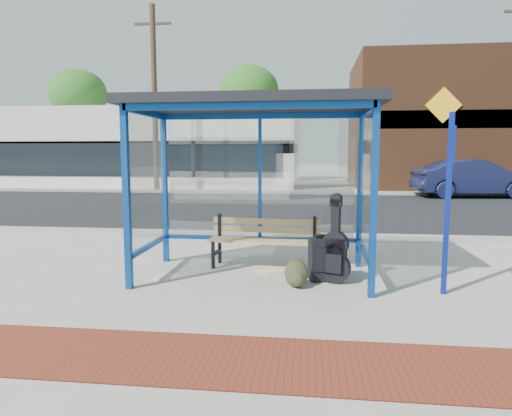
# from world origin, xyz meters

# --- Properties ---
(ground) EXTENTS (120.00, 120.00, 0.00)m
(ground) POSITION_xyz_m (0.00, 0.00, 0.00)
(ground) COLOR #B2ADA0
(ground) RESTS_ON ground
(brick_paver_strip) EXTENTS (60.00, 1.00, 0.01)m
(brick_paver_strip) POSITION_xyz_m (0.00, -2.60, 0.01)
(brick_paver_strip) COLOR maroon
(brick_paver_strip) RESTS_ON ground
(curb_near) EXTENTS (60.00, 0.25, 0.12)m
(curb_near) POSITION_xyz_m (0.00, 2.90, 0.06)
(curb_near) COLOR gray
(curb_near) RESTS_ON ground
(street_asphalt) EXTENTS (60.00, 10.00, 0.00)m
(street_asphalt) POSITION_xyz_m (0.00, 8.00, 0.00)
(street_asphalt) COLOR black
(street_asphalt) RESTS_ON ground
(curb_far) EXTENTS (60.00, 0.25, 0.12)m
(curb_far) POSITION_xyz_m (0.00, 13.10, 0.06)
(curb_far) COLOR gray
(curb_far) RESTS_ON ground
(far_sidewalk) EXTENTS (60.00, 4.00, 0.01)m
(far_sidewalk) POSITION_xyz_m (0.00, 15.00, 0.00)
(far_sidewalk) COLOR #B2ADA0
(far_sidewalk) RESTS_ON ground
(bus_shelter) EXTENTS (3.30, 1.80, 2.42)m
(bus_shelter) POSITION_xyz_m (0.00, 0.07, 2.07)
(bus_shelter) COLOR navy
(bus_shelter) RESTS_ON ground
(storefront_white) EXTENTS (18.00, 6.04, 4.00)m
(storefront_white) POSITION_xyz_m (-9.00, 17.99, 2.00)
(storefront_white) COLOR silver
(storefront_white) RESTS_ON ground
(storefront_brown) EXTENTS (10.00, 7.08, 6.40)m
(storefront_brown) POSITION_xyz_m (8.00, 18.49, 3.20)
(storefront_brown) COLOR #59331E
(storefront_brown) RESTS_ON ground
(tree_left) EXTENTS (3.60, 3.60, 7.03)m
(tree_left) POSITION_xyz_m (-14.00, 22.00, 5.45)
(tree_left) COLOR #4C3826
(tree_left) RESTS_ON ground
(tree_mid) EXTENTS (3.60, 3.60, 7.03)m
(tree_mid) POSITION_xyz_m (-3.00, 22.00, 5.45)
(tree_mid) COLOR #4C3826
(tree_mid) RESTS_ON ground
(utility_pole_west) EXTENTS (1.60, 0.24, 8.00)m
(utility_pole_west) POSITION_xyz_m (-6.00, 13.40, 4.11)
(utility_pole_west) COLOR #4C3826
(utility_pole_west) RESTS_ON ground
(bench) EXTENTS (1.68, 0.54, 0.78)m
(bench) POSITION_xyz_m (0.09, 0.55, 0.44)
(bench) COLOR black
(bench) RESTS_ON ground
(guitar_bag) EXTENTS (0.42, 0.24, 1.12)m
(guitar_bag) POSITION_xyz_m (1.10, -0.19, 0.41)
(guitar_bag) COLOR black
(guitar_bag) RESTS_ON ground
(suitcase) EXTENTS (0.41, 0.32, 0.63)m
(suitcase) POSITION_xyz_m (0.95, -0.09, 0.29)
(suitcase) COLOR black
(suitcase) RESTS_ON ground
(backpack) EXTENTS (0.34, 0.32, 0.36)m
(backpack) POSITION_xyz_m (0.60, -0.45, 0.17)
(backpack) COLOR #2F311B
(backpack) RESTS_ON ground
(sign_post) EXTENTS (0.13, 0.26, 2.19)m
(sign_post) POSITION_xyz_m (2.41, -0.50, 1.23)
(sign_post) COLOR navy
(sign_post) RESTS_ON ground
(newspaper_a) EXTENTS (0.46, 0.47, 0.01)m
(newspaper_a) POSITION_xyz_m (-1.14, -0.18, 0.00)
(newspaper_a) COLOR white
(newspaper_a) RESTS_ON ground
(newspaper_b) EXTENTS (0.38, 0.42, 0.01)m
(newspaper_b) POSITION_xyz_m (-1.24, -0.18, 0.00)
(newspaper_b) COLOR white
(newspaper_b) RESTS_ON ground
(newspaper_c) EXTENTS (0.47, 0.47, 0.01)m
(newspaper_c) POSITION_xyz_m (0.20, 0.30, 0.00)
(newspaper_c) COLOR white
(newspaper_c) RESTS_ON ground
(parked_car) EXTENTS (4.63, 2.05, 1.48)m
(parked_car) POSITION_xyz_m (7.07, 12.45, 0.74)
(parked_car) COLOR #161C3F
(parked_car) RESTS_ON ground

